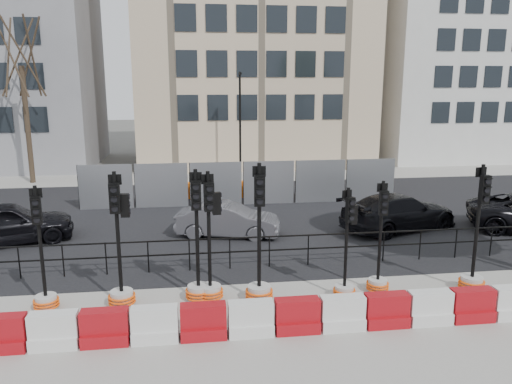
{
  "coord_description": "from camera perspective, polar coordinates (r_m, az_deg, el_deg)",
  "views": [
    {
      "loc": [
        -2.26,
        -12.92,
        5.59
      ],
      "look_at": [
        -0.17,
        3.0,
        1.96
      ],
      "focal_mm": 35.0,
      "sensor_mm": 36.0,
      "label": 1
    }
  ],
  "objects": [
    {
      "name": "building_white",
      "position": [
        39.94,
        22.21,
        15.3
      ],
      "size": [
        12.0,
        9.06,
        16.0
      ],
      "color": "silver",
      "rests_on": "ground"
    },
    {
      "name": "traffic_signal_g",
      "position": [
        13.83,
        13.83,
        -8.66
      ],
      "size": [
        0.6,
        0.6,
        3.06
      ],
      "rotation": [
        0.0,
        0.0,
        -0.06
      ],
      "color": "#BBBAB6",
      "rests_on": "ground"
    },
    {
      "name": "traffic_signal_e",
      "position": [
        12.84,
        0.36,
        -9.42
      ],
      "size": [
        0.71,
        0.71,
        3.62
      ],
      "rotation": [
        0.0,
        0.0,
        -0.07
      ],
      "color": "#BBBAB6",
      "rests_on": "ground"
    },
    {
      "name": "tree_bare_far",
      "position": [
        29.75,
        -25.3,
        13.62
      ],
      "size": [
        2.0,
        2.0,
        9.0
      ],
      "color": "#473828",
      "rests_on": "ground"
    },
    {
      "name": "traffic_signal_h",
      "position": [
        14.67,
        23.61,
        -7.78
      ],
      "size": [
        0.68,
        0.68,
        3.48
      ],
      "rotation": [
        0.0,
        0.0,
        0.16
      ],
      "color": "#BBBAB6",
      "rests_on": "ground"
    },
    {
      "name": "traffic_signal_b",
      "position": [
        13.0,
        -15.18,
        -9.23
      ],
      "size": [
        0.68,
        0.68,
        3.46
      ],
      "rotation": [
        0.0,
        0.0,
        -0.0
      ],
      "color": "#BBBAB6",
      "rests_on": "ground"
    },
    {
      "name": "heras_fencing",
      "position": [
        23.22,
        -2.92,
        0.61
      ],
      "size": [
        14.33,
        1.72,
        2.0
      ],
      "color": "gray",
      "rests_on": "ground"
    },
    {
      "name": "sidewalk_far",
      "position": [
        29.54,
        -2.94,
        1.84
      ],
      "size": [
        40.0,
        4.0,
        0.02
      ],
      "primitive_type": "cube",
      "color": "gray",
      "rests_on": "ground"
    },
    {
      "name": "building_grey",
      "position": [
        36.86,
        -26.85,
        13.61
      ],
      "size": [
        11.0,
        9.06,
        14.0
      ],
      "color": "gray",
      "rests_on": "ground"
    },
    {
      "name": "traffic_signal_d",
      "position": [
        12.94,
        -5.24,
        -8.98
      ],
      "size": [
        0.67,
        0.67,
        3.4
      ],
      "rotation": [
        0.0,
        0.0,
        0.13
      ],
      "color": "#BBBAB6",
      "rests_on": "ground"
    },
    {
      "name": "car_b",
      "position": [
        18.13,
        -3.24,
        -3.2
      ],
      "size": [
        2.98,
        4.32,
        1.23
      ],
      "primitive_type": "imported",
      "rotation": [
        0.0,
        0.0,
        1.34
      ],
      "color": "#4E4E53",
      "rests_on": "ground"
    },
    {
      "name": "traffic_signal_f",
      "position": [
        13.24,
        10.2,
        -9.11
      ],
      "size": [
        0.58,
        0.58,
        2.97
      ],
      "rotation": [
        0.0,
        0.0,
        0.29
      ],
      "color": "#BBBAB6",
      "rests_on": "ground"
    },
    {
      "name": "barrier_row",
      "position": [
        11.61,
        4.71,
        -14.04
      ],
      "size": [
        13.6,
        0.5,
        0.8
      ],
      "color": "#AC100D",
      "rests_on": "ground"
    },
    {
      "name": "lamp_post_far",
      "position": [
        28.14,
        -1.83,
        7.91
      ],
      "size": [
        0.12,
        0.56,
        6.0
      ],
      "color": "black",
      "rests_on": "ground"
    },
    {
      "name": "car_c",
      "position": [
        19.65,
        16.03,
        -2.21
      ],
      "size": [
        4.96,
        5.98,
        1.38
      ],
      "primitive_type": "imported",
      "rotation": [
        0.0,
        0.0,
        1.92
      ],
      "color": "black",
      "rests_on": "ground"
    },
    {
      "name": "sidewalk_near",
      "position": [
        11.61,
        4.89,
        -16.05
      ],
      "size": [
        40.0,
        6.0,
        0.02
      ],
      "primitive_type": "cube",
      "color": "gray",
      "rests_on": "ground"
    },
    {
      "name": "building_cream",
      "position": [
        35.33,
        -0.53,
        18.28
      ],
      "size": [
        15.0,
        10.06,
        18.0
      ],
      "color": "tan",
      "rests_on": "ground"
    },
    {
      "name": "kerb_railing",
      "position": [
        15.12,
        1.55,
        -6.19
      ],
      "size": [
        18.0,
        0.04,
        1.0
      ],
      "color": "black",
      "rests_on": "ground"
    },
    {
      "name": "car_a",
      "position": [
        19.27,
        -26.71,
        -3.2
      ],
      "size": [
        4.41,
        5.47,
        1.5
      ],
      "primitive_type": "imported",
      "rotation": [
        0.0,
        0.0,
        1.89
      ],
      "color": "black",
      "rests_on": "ground"
    },
    {
      "name": "ground",
      "position": [
        14.26,
        2.29,
        -10.35
      ],
      "size": [
        120.0,
        120.0,
        0.0
      ],
      "primitive_type": "plane",
      "color": "#51514C",
      "rests_on": "ground"
    },
    {
      "name": "road",
      "position": [
        20.81,
        -0.96,
        -2.8
      ],
      "size": [
        40.0,
        14.0,
        0.03
      ],
      "primitive_type": "cube",
      "color": "black",
      "rests_on": "ground"
    },
    {
      "name": "traffic_signal_a",
      "position": [
        13.49,
        -23.02,
        -9.8
      ],
      "size": [
        0.62,
        0.62,
        3.16
      ],
      "rotation": [
        0.0,
        0.0,
        0.17
      ],
      "color": "#BBBAB6",
      "rests_on": "ground"
    },
    {
      "name": "traffic_signal_c",
      "position": [
        13.01,
        -6.63,
        -9.37
      ],
      "size": [
        0.68,
        0.68,
        3.45
      ],
      "rotation": [
        0.0,
        0.0,
        -0.0
      ],
      "color": "#BBBAB6",
      "rests_on": "ground"
    }
  ]
}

